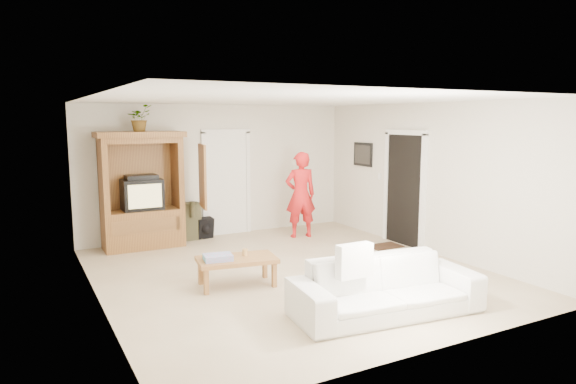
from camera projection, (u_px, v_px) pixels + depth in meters
name	position (u px, v px, depth m)	size (l,w,h in m)	color
floor	(290.00, 273.00, 7.80)	(6.00, 6.00, 0.00)	tan
ceiling	(290.00, 100.00, 7.43)	(6.00, 6.00, 0.00)	white
wall_back	(219.00, 171.00, 10.23)	(5.50, 5.50, 0.00)	silver
wall_front	(437.00, 225.00, 5.00)	(5.50, 5.50, 0.00)	silver
wall_left	(95.00, 203.00, 6.33)	(6.00, 6.00, 0.00)	silver
wall_right	(429.00, 178.00, 8.91)	(6.00, 6.00, 0.00)	silver
armoire	(143.00, 198.00, 9.25)	(1.82, 1.14, 2.10)	olive
door_back	(226.00, 184.00, 10.32)	(0.85, 0.05, 2.04)	white
doorway_right	(404.00, 190.00, 9.46)	(0.05, 0.90, 2.04)	black
framed_picture	(363.00, 154.00, 10.51)	(0.03, 0.60, 0.48)	black
doormat	(385.00, 246.00, 9.40)	(0.60, 0.40, 0.02)	#382316
plant	(139.00, 118.00, 9.01)	(0.42, 0.37, 0.47)	#4C7238
man	(300.00, 195.00, 10.07)	(0.62, 0.40, 1.69)	red
sofa	(386.00, 287.00, 6.12)	(2.28, 0.89, 0.67)	silver
coffee_table	(237.00, 261.00, 7.16)	(1.17, 0.76, 0.41)	brown
towel	(218.00, 257.00, 7.01)	(0.38, 0.28, 0.08)	#C6427E
candle	(245.00, 252.00, 7.25)	(0.08, 0.08, 0.10)	tan
backpack_black	(204.00, 228.00, 10.03)	(0.32, 0.19, 0.40)	black
backpack_olive	(190.00, 221.00, 9.92)	(0.38, 0.28, 0.72)	#47442B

